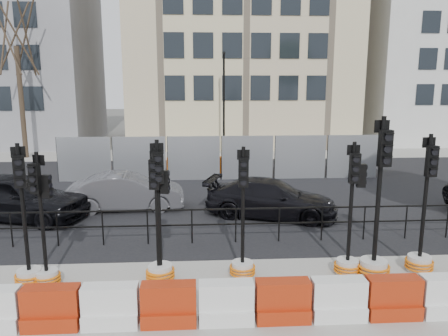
{
  "coord_description": "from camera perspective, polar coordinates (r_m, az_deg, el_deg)",
  "views": [
    {
      "loc": [
        -1.01,
        -10.17,
        4.41
      ],
      "look_at": [
        -0.21,
        3.0,
        1.76
      ],
      "focal_mm": 35.0,
      "sensor_mm": 36.0,
      "label": 1
    }
  ],
  "objects": [
    {
      "name": "ground",
      "position": [
        11.14,
        2.08,
        -11.99
      ],
      "size": [
        120.0,
        120.0,
        0.0
      ],
      "primitive_type": "plane",
      "color": "#51514C",
      "rests_on": "ground"
    },
    {
      "name": "sidewalk_near",
      "position": [
        8.48,
        4.15,
        -19.96
      ],
      "size": [
        40.0,
        6.0,
        0.02
      ],
      "primitive_type": "cube",
      "color": "gray",
      "rests_on": "ground"
    },
    {
      "name": "road",
      "position": [
        17.76,
        -0.09,
        -2.97
      ],
      "size": [
        40.0,
        14.0,
        0.03
      ],
      "primitive_type": "cube",
      "color": "black",
      "rests_on": "ground"
    },
    {
      "name": "sidewalk_far",
      "position": [
        26.56,
        -1.23,
        1.82
      ],
      "size": [
        40.0,
        4.0,
        0.02
      ],
      "primitive_type": "cube",
      "color": "gray",
      "rests_on": "ground"
    },
    {
      "name": "building_grey",
      "position": [
        34.78,
        -26.27,
        14.5
      ],
      "size": [
        11.0,
        9.06,
        14.0
      ],
      "color": "gray",
      "rests_on": "ground"
    },
    {
      "name": "building_cream",
      "position": [
        32.62,
        1.99,
        19.44
      ],
      "size": [
        15.0,
        10.06,
        18.0
      ],
      "color": "tan",
      "rests_on": "ground"
    },
    {
      "name": "building_white",
      "position": [
        37.03,
        26.75,
        15.76
      ],
      "size": [
        12.0,
        9.06,
        16.0
      ],
      "color": "silver",
      "rests_on": "ground"
    },
    {
      "name": "kerb_railing",
      "position": [
        12.01,
        1.55,
        -6.71
      ],
      "size": [
        18.0,
        0.04,
        1.0
      ],
      "color": "black",
      "rests_on": "ground"
    },
    {
      "name": "heras_fencing",
      "position": [
        20.45,
        1.03,
        0.77
      ],
      "size": [
        14.33,
        1.72,
        2.0
      ],
      "color": "#989BA1",
      "rests_on": "ground"
    },
    {
      "name": "lamp_post_far",
      "position": [
        25.23,
        -0.02,
        8.66
      ],
      "size": [
        0.12,
        0.56,
        6.0
      ],
      "color": "black",
      "rests_on": "ground"
    },
    {
      "name": "tree_bare_far",
      "position": [
        27.64,
        -25.55,
        14.95
      ],
      "size": [
        2.0,
        2.0,
        9.0
      ],
      "color": "#473828",
      "rests_on": "ground"
    },
    {
      "name": "barrier_row",
      "position": [
        8.47,
        4.0,
        -17.2
      ],
      "size": [
        16.75,
        0.5,
        0.8
      ],
      "color": "#AA280D",
      "rests_on": "ground"
    },
    {
      "name": "traffic_signal_a",
      "position": [
        10.5,
        -24.25,
        -10.68
      ],
      "size": [
        0.62,
        0.62,
        3.15
      ],
      "rotation": [
        0.0,
        0.0,
        0.32
      ],
      "color": "silver",
      "rests_on": "ground"
    },
    {
      "name": "traffic_signal_b",
      "position": [
        10.33,
        -22.33,
        -10.54
      ],
      "size": [
        0.59,
        0.59,
        2.97
      ],
      "rotation": [
        0.0,
        0.0,
        -0.3
      ],
      "color": "silver",
      "rests_on": "ground"
    },
    {
      "name": "traffic_signal_c",
      "position": [
        9.92,
        -8.33,
        -11.0
      ],
      "size": [
        0.63,
        0.63,
        3.19
      ],
      "rotation": [
        0.0,
        0.0,
        0.18
      ],
      "color": "silver",
      "rests_on": "ground"
    },
    {
      "name": "traffic_signal_d",
      "position": [
        9.88,
        -8.53,
        -10.71
      ],
      "size": [
        0.6,
        0.6,
        3.02
      ],
      "rotation": [
        0.0,
        0.0,
        -0.18
      ],
      "color": "silver",
      "rests_on": "ground"
    },
    {
      "name": "traffic_signal_e",
      "position": [
        10.03,
        2.44,
        -10.84
      ],
      "size": [
        0.59,
        0.59,
        3.01
      ],
      "rotation": [
        0.0,
        0.0,
        -0.07
      ],
      "color": "silver",
      "rests_on": "ground"
    },
    {
      "name": "traffic_signal_f",
      "position": [
        10.47,
        16.04,
        -9.63
      ],
      "size": [
        0.61,
        0.61,
        3.11
      ],
      "rotation": [
        0.0,
        0.0,
        -0.07
      ],
      "color": "silver",
      "rests_on": "ground"
    },
    {
      "name": "traffic_signal_g",
      "position": [
        10.46,
        19.14,
        -9.73
      ],
      "size": [
        0.72,
        0.72,
        3.68
      ],
      "rotation": [
        0.0,
        0.0,
        0.09
      ],
      "color": "silver",
      "rests_on": "ground"
    },
    {
      "name": "traffic_signal_h",
      "position": [
        11.23,
        24.35,
        -9.14
      ],
      "size": [
        0.64,
        0.64,
        3.26
      ],
      "rotation": [
        0.0,
        0.0,
        0.02
      ],
      "color": "silver",
      "rests_on": "ground"
    },
    {
      "name": "car_a",
      "position": [
        15.46,
        -25.32,
        -3.4
      ],
      "size": [
        4.16,
        5.43,
        1.53
      ],
      "primitive_type": "imported",
      "rotation": [
        0.0,
        0.0,
        1.29
      ],
      "color": "black",
      "rests_on": "ground"
    },
    {
      "name": "car_b",
      "position": [
        15.46,
        -12.54,
        -3.04
      ],
      "size": [
        1.83,
        4.05,
        1.28
      ],
      "primitive_type": "imported",
      "rotation": [
        0.0,
        0.0,
        1.63
      ],
      "color": "#48494D",
      "rests_on": "ground"
    },
    {
      "name": "car_c",
      "position": [
        14.4,
        6.16,
        -3.96
      ],
      "size": [
        4.32,
        5.34,
        1.25
      ],
      "primitive_type": "imported",
      "rotation": [
        0.0,
        0.0,
        1.25
      ],
      "color": "black",
      "rests_on": "ground"
    }
  ]
}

